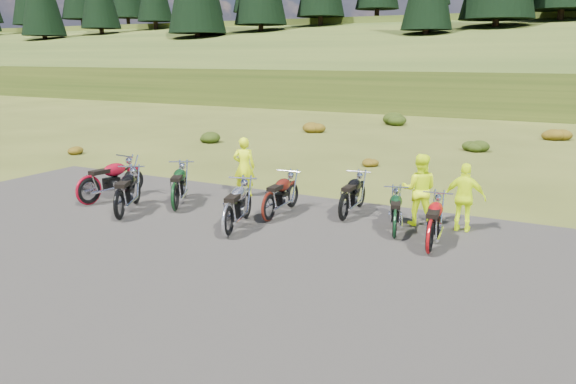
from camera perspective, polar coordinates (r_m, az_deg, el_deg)
The scene contains 22 objects.
ground at distance 12.89m, azimuth -4.23°, elevation -4.48°, with size 300.00×300.00×0.00m, color #3F4717.
gravel_pad at distance 11.34m, azimuth -9.61°, elevation -7.22°, with size 20.00×12.00×0.04m, color black.
hill_slope at distance 60.85m, azimuth 21.80°, elevation 8.97°, with size 300.00×46.00×3.00m, color #2C4216, non-canonical shape.
hill_plateau at distance 120.61m, azimuth 25.07°, elevation 10.55°, with size 300.00×90.00×9.17m, color #2C4216.
shrub_0 at distance 25.00m, azimuth -20.61°, elevation 4.12°, with size 0.77×0.77×0.45m, color brown.
shrub_1 at distance 26.97m, azimuth -8.02°, elevation 5.67°, with size 1.03×1.03×0.61m, color black.
shrub_2 at distance 30.04m, azimuth 2.48°, elevation 6.76°, with size 1.30×1.30×0.77m, color brown.
shrub_3 at distance 33.91m, azimuth 10.84°, elevation 7.46°, with size 1.56×1.56×0.92m, color black.
shrub_4 at distance 21.10m, azimuth 8.13°, elevation 3.23°, with size 0.77×0.77×0.45m, color brown.
shrub_5 at distance 25.46m, azimuth 18.41°, elevation 4.64°, with size 1.03×1.03×0.61m, color black.
shrub_6 at distance 30.40m, azimuth 25.54°, elevation 5.52°, with size 1.30×1.30×0.77m, color brown.
motorcycle_0 at distance 14.63m, azimuth -16.66°, elevation -2.81°, with size 2.20×0.73×1.15m, color black, non-canonical shape.
motorcycle_1 at distance 16.32m, azimuth -19.47°, elevation -1.33°, with size 2.31×0.77×1.21m, color maroon, non-canonical shape.
motorcycle_2 at distance 15.08m, azimuth -11.35°, elevation -2.01°, with size 2.17×0.72×1.13m, color black, non-canonical shape.
motorcycle_3 at distance 12.79m, azimuth -6.08°, elevation -4.66°, with size 2.18×0.73×1.14m, color silver, non-canonical shape.
motorcycle_4 at distance 13.89m, azimuth -1.96°, elevation -3.10°, with size 2.08×0.69×1.09m, color #4F150D, non-canonical shape.
motorcycle_5 at distance 13.99m, azimuth 5.65°, elevation -3.03°, with size 2.04×0.68×1.07m, color black, non-canonical shape.
motorcycle_6 at distance 12.03m, azimuth 14.09°, elevation -6.21°, with size 2.05×0.68×1.07m, color #9A0B0F, non-canonical shape.
motorcycle_7 at distance 12.84m, azimuth 10.72°, elevation -4.75°, with size 1.87×0.62×0.98m, color black, non-canonical shape.
person_middle at distance 16.21m, azimuth -4.49°, elevation 2.46°, with size 0.63×0.41×1.72m, color #E0FD0D.
person_right_a at distance 13.78m, azimuth 13.18°, elevation 0.13°, with size 0.84×0.65×1.73m, color #E0FD0D.
person_right_b at distance 13.55m, azimuth 17.51°, elevation -0.66°, with size 0.94×0.39×1.60m, color #E0FD0D.
Camera 1 is at (6.52, -10.36, 4.02)m, focal length 35.00 mm.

